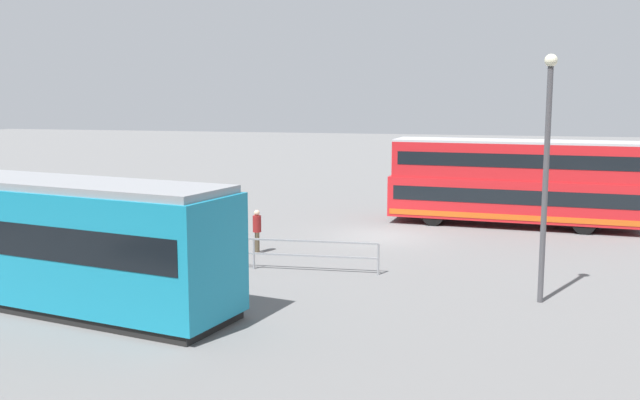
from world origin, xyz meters
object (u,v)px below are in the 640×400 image
at_px(info_sign, 159,214).
at_px(street_lamp, 546,160).
at_px(tram_yellow, 16,236).
at_px(double_decker_bus, 513,182).
at_px(pedestrian_near_railing, 257,228).

distance_m(info_sign, street_lamp, 13.49).
bearing_deg(tram_yellow, street_lamp, -167.20).
distance_m(double_decker_bus, info_sign, 16.12).
relative_size(tram_yellow, info_sign, 5.79).
relative_size(pedestrian_near_railing, street_lamp, 0.23).
distance_m(tram_yellow, info_sign, 5.81).
height_order(double_decker_bus, info_sign, double_decker_bus).
xyz_separation_m(tram_yellow, street_lamp, (-14.85, -3.37, 2.24)).
xyz_separation_m(info_sign, street_lamp, (-13.10, 2.16, 2.43)).
height_order(pedestrian_near_railing, info_sign, info_sign).
relative_size(double_decker_bus, tram_yellow, 0.78).
distance_m(tram_yellow, pedestrian_near_railing, 8.94).
bearing_deg(street_lamp, pedestrian_near_railing, -22.32).
xyz_separation_m(tram_yellow, info_sign, (-1.75, -5.53, -0.19)).
bearing_deg(tram_yellow, info_sign, -107.55).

